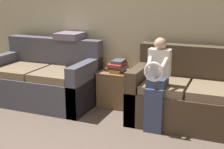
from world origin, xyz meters
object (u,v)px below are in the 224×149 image
(couch_side, at_px, (45,81))
(throw_pillow, at_px, (70,36))
(child_left_seated, at_px, (157,80))
(book_stack, at_px, (118,66))
(couch_main, at_px, (212,100))
(side_shelf, at_px, (118,88))

(couch_side, distance_m, throw_pillow, 0.82)
(child_left_seated, xyz_separation_m, book_stack, (-0.76, 0.62, -0.02))
(couch_side, bearing_deg, child_left_seated, -9.80)
(couch_side, distance_m, book_stack, 1.20)
(child_left_seated, distance_m, book_stack, 0.98)
(book_stack, bearing_deg, couch_side, -165.50)
(child_left_seated, relative_size, throw_pillow, 2.99)
(child_left_seated, xyz_separation_m, throw_pillow, (-1.59, 0.65, 0.39))
(couch_main, bearing_deg, couch_side, -178.93)
(side_shelf, relative_size, throw_pillow, 1.43)
(couch_main, bearing_deg, side_shelf, 169.97)
(couch_side, distance_m, child_left_seated, 1.95)
(child_left_seated, height_order, side_shelf, child_left_seated)
(book_stack, bearing_deg, throw_pillow, 178.21)
(couch_main, xyz_separation_m, couch_side, (-2.54, -0.05, -0.01))
(couch_side, height_order, book_stack, couch_side)
(side_shelf, height_order, book_stack, book_stack)
(throw_pillow, bearing_deg, couch_side, -133.64)
(couch_main, distance_m, throw_pillow, 2.36)
(side_shelf, xyz_separation_m, book_stack, (-0.00, -0.00, 0.35))
(child_left_seated, height_order, throw_pillow, child_left_seated)
(couch_main, height_order, child_left_seated, child_left_seated)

